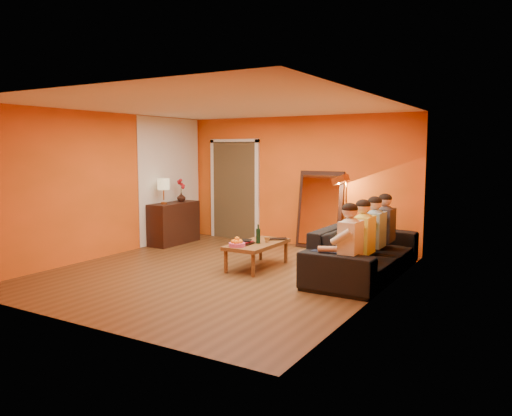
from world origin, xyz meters
The scene contains 27 objects.
room_shell centered at (0.00, 0.37, 1.30)m, with size 5.00×5.50×2.60m.
white_accent centered at (-2.48, 1.75, 1.30)m, with size 0.02×1.90×2.58m, color white.
doorway_recess centered at (-1.50, 2.83, 1.05)m, with size 1.06×0.30×2.10m, color #3F2D19.
door_jamb_left centered at (-2.07, 2.71, 1.05)m, with size 0.08×0.06×2.20m, color white.
door_jamb_right centered at (-0.93, 2.71, 1.05)m, with size 0.08×0.06×2.20m, color white.
door_header centered at (-1.50, 2.71, 2.12)m, with size 1.22×0.06×0.08m, color white.
mirror_frame centered at (0.55, 2.63, 0.76)m, with size 0.92×0.06×1.52m, color black.
mirror_glass centered at (0.55, 2.59, 0.76)m, with size 0.78×0.02×1.36m, color white.
sideboard centered at (-2.24, 1.55, 0.42)m, with size 0.44×1.18×0.85m, color black.
table_lamp centered at (-2.24, 1.25, 1.10)m, with size 0.24×0.24×0.51m, color beige, non-canonical shape.
sofa centered at (2.00, 1.00, 0.39)m, with size 1.04×2.67×0.78m, color black.
coffee_table centered at (0.33, 0.57, 0.21)m, with size 0.62×1.22×0.42m, color brown, non-canonical shape.
floor_lamp centered at (1.19, 2.35, 0.72)m, with size 0.30×0.24×1.44m, color #A86A31, non-canonical shape.
dog centered at (1.62, 0.17, 0.30)m, with size 0.33×0.51×0.60m, color #A36A49, non-canonical shape.
person_far_left centered at (2.13, 0.00, 0.61)m, with size 0.70×0.44×1.22m, color silver, non-canonical shape.
person_mid_left centered at (2.13, 0.55, 0.61)m, with size 0.70×0.44×1.22m, color #EBE74E, non-canonical shape.
person_mid_right centered at (2.13, 1.10, 0.61)m, with size 0.70×0.44×1.22m, color #7BA5BF, non-canonical shape.
person_far_right centered at (2.13, 1.65, 0.61)m, with size 0.70×0.44×1.22m, color #313035, non-canonical shape.
fruit_bowl centered at (0.23, 0.12, 0.50)m, with size 0.26×0.26×0.16m, color #DD4E80, non-canonical shape.
wine_bottle centered at (0.38, 0.52, 0.58)m, with size 0.07×0.07×0.31m, color black.
tumbler centered at (0.45, 0.69, 0.47)m, with size 0.10×0.10×0.09m, color #B27F3F.
laptop centered at (0.51, 0.92, 0.43)m, with size 0.36×0.23×0.03m, color black.
book_lower centered at (0.15, 0.37, 0.43)m, with size 0.19×0.26×0.02m, color black.
book_mid centered at (0.16, 0.38, 0.45)m, with size 0.16×0.22×0.02m, color #A5121D.
book_upper centered at (0.15, 0.36, 0.47)m, with size 0.17×0.22×0.02m, color black.
vase centered at (-2.24, 1.80, 0.94)m, with size 0.18×0.18×0.19m, color black.
flowers centered at (-2.24, 1.80, 1.21)m, with size 0.17×0.17×0.48m, color #A5121D, non-canonical shape.
Camera 1 is at (4.40, -6.36, 1.94)m, focal length 35.00 mm.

